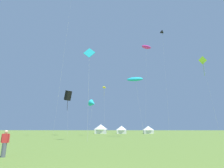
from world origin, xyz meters
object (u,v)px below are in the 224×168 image
(kite_black_box, at_px, (68,96))
(festival_tent_center, at_px, (121,129))
(kite_magenta_parafoil, at_px, (146,47))
(kite_green_diamond, at_px, (71,3))
(kite_cyan_parafoil, at_px, (135,79))
(kite_cyan_diamond, at_px, (89,54))
(festival_tent_left, at_px, (148,129))
(festival_tent_right, at_px, (101,129))
(kite_lime_diamond, at_px, (203,62))
(person_spectator, at_px, (5,144))
(kite_yellow_parafoil, at_px, (104,88))
(kite_cyan_delta, at_px, (93,103))
(kite_black_delta, at_px, (162,33))

(kite_black_box, relative_size, festival_tent_center, 2.90)
(kite_magenta_parafoil, distance_m, kite_green_diamond, 29.53)
(kite_cyan_parafoil, distance_m, kite_green_diamond, 27.96)
(kite_black_box, distance_m, kite_green_diamond, 26.00)
(kite_cyan_diamond, xyz_separation_m, festival_tent_left, (15.37, 40.21, -12.60))
(kite_magenta_parafoil, bearing_deg, kite_green_diamond, -142.34)
(kite_black_box, bearing_deg, kite_magenta_parafoil, 21.82)
(festival_tent_right, bearing_deg, kite_magenta_parafoil, -26.20)
(kite_lime_diamond, bearing_deg, person_spectator, -131.25)
(festival_tent_right, bearing_deg, kite_yellow_parafoil, -79.63)
(kite_lime_diamond, xyz_separation_m, kite_yellow_parafoil, (-27.73, 9.63, -4.72))
(kite_cyan_delta, height_order, kite_cyan_diamond, kite_cyan_diamond)
(festival_tent_center, bearing_deg, festival_tent_left, 0.00)
(kite_cyan_parafoil, bearing_deg, kite_black_delta, 53.59)
(kite_green_diamond, relative_size, festival_tent_left, 9.04)
(festival_tent_right, bearing_deg, kite_green_diamond, -103.04)
(kite_cyan_delta, bearing_deg, kite_yellow_parafoil, 74.33)
(kite_magenta_parafoil, bearing_deg, kite_cyan_parafoil, -108.77)
(kite_black_delta, xyz_separation_m, festival_tent_center, (-14.76, 10.51, -33.15))
(kite_black_box, distance_m, person_spectator, 39.84)
(kite_cyan_diamond, xyz_separation_m, kite_green_diamond, (-8.14, 14.13, 21.58))
(kite_magenta_parafoil, xyz_separation_m, kite_green_diamond, (-22.99, -17.74, 5.39))
(kite_lime_diamond, height_order, kite_magenta_parafoil, kite_magenta_parafoil)
(kite_lime_diamond, relative_size, kite_cyan_parafoil, 1.48)
(kite_cyan_delta, distance_m, kite_lime_diamond, 32.03)
(kite_black_box, distance_m, kite_black_delta, 39.09)
(kite_cyan_diamond, relative_size, person_spectator, 8.86)
(kite_cyan_delta, distance_m, festival_tent_center, 22.63)
(kite_cyan_diamond, xyz_separation_m, kite_black_box, (-9.75, 22.02, -3.14))
(festival_tent_right, height_order, festival_tent_center, festival_tent_right)
(kite_black_box, height_order, festival_tent_right, kite_black_box)
(festival_tent_left, bearing_deg, kite_black_box, -144.10)
(kite_black_delta, bearing_deg, kite_cyan_parafoil, -126.41)
(kite_cyan_parafoil, distance_m, festival_tent_right, 30.66)
(kite_cyan_diamond, distance_m, festival_tent_right, 42.09)
(person_spectator, distance_m, festival_tent_right, 56.06)
(kite_green_diamond, height_order, person_spectator, kite_green_diamond)
(kite_black_box, xyz_separation_m, kite_cyan_parafoil, (18.52, -8.03, 2.45))
(kite_cyan_diamond, height_order, kite_cyan_parafoil, kite_cyan_diamond)
(kite_lime_diamond, relative_size, kite_black_delta, 0.59)
(kite_black_box, bearing_deg, person_spectator, -79.34)
(kite_green_diamond, bearing_deg, festival_tent_right, 76.96)
(kite_magenta_parafoil, bearing_deg, kite_black_box, -158.18)
(kite_cyan_diamond, relative_size, kite_black_box, 1.22)
(kite_lime_diamond, height_order, kite_green_diamond, kite_green_diamond)
(kite_black_box, height_order, kite_yellow_parafoil, kite_yellow_parafoil)
(kite_yellow_parafoil, distance_m, festival_tent_right, 17.56)
(kite_cyan_parafoil, height_order, kite_black_delta, kite_black_delta)
(kite_magenta_parafoil, xyz_separation_m, kite_black_box, (-24.60, -9.85, -19.33))
(kite_cyan_diamond, height_order, festival_tent_left, kite_cyan_diamond)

